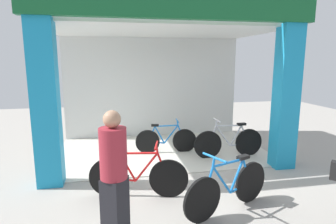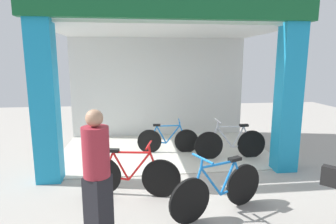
% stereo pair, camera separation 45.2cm
% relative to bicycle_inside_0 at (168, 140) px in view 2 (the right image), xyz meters
% --- Properties ---
extents(ground_plane, '(18.32, 18.32, 0.00)m').
position_rel_bicycle_inside_0_xyz_m(ground_plane, '(-0.06, -1.38, -0.33)').
color(ground_plane, '#9E9991').
rests_on(ground_plane, ground).
extents(shop_facade, '(5.36, 3.44, 3.65)m').
position_rel_bicycle_inside_0_xyz_m(shop_facade, '(-0.06, 0.22, 1.63)').
color(shop_facade, beige).
rests_on(shop_facade, ground).
extents(bicycle_inside_0, '(1.52, 0.42, 0.83)m').
position_rel_bicycle_inside_0_xyz_m(bicycle_inside_0, '(0.00, 0.00, 0.00)').
color(bicycle_inside_0, black).
rests_on(bicycle_inside_0, ground).
extents(bicycle_inside_1, '(1.69, 0.46, 0.93)m').
position_rel_bicycle_inside_0_xyz_m(bicycle_inside_1, '(1.41, -0.59, 0.04)').
color(bicycle_inside_1, black).
rests_on(bicycle_inside_1, ground).
extents(bicycle_parked_0, '(1.64, 0.51, 0.92)m').
position_rel_bicycle_inside_0_xyz_m(bicycle_parked_0, '(-0.88, -2.16, 0.04)').
color(bicycle_parked_0, black).
rests_on(bicycle_parked_0, ground).
extents(bicycle_parked_1, '(1.58, 0.73, 0.94)m').
position_rel_bicycle_inside_0_xyz_m(bicycle_parked_1, '(0.43, -2.88, 0.04)').
color(bicycle_parked_1, black).
rests_on(bicycle_parked_1, ground).
extents(pedestrian_0, '(0.45, 0.45, 1.71)m').
position_rel_bicycle_inside_0_xyz_m(pedestrian_0, '(-1.26, -3.38, 0.55)').
color(pedestrian_0, black).
rests_on(pedestrian_0, ground).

